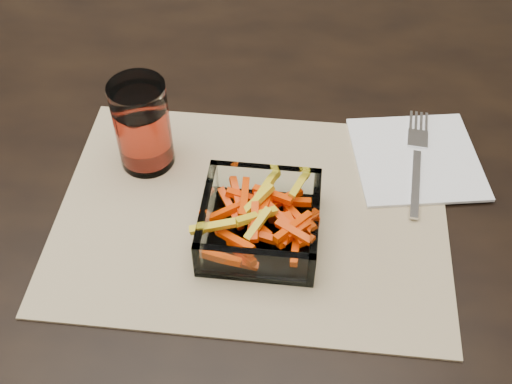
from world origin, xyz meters
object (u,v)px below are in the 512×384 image
dining_table (149,207)px  glass_bowl (260,224)px  tumbler (143,128)px  fork (417,157)px

dining_table → glass_bowl: 0.22m
tumbler → fork: size_ratio=0.63×
dining_table → fork: bearing=4.0°
dining_table → fork: (0.35, 0.02, 0.10)m
dining_table → glass_bowl: glass_bowl is taller
tumbler → fork: tumbler is taller
glass_bowl → tumbler: (-0.15, 0.11, 0.03)m
glass_bowl → tumbler: size_ratio=1.13×
tumbler → fork: 0.34m
dining_table → tumbler: 0.15m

